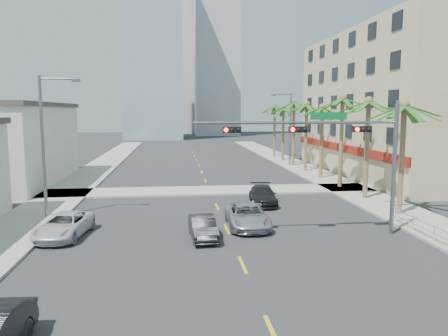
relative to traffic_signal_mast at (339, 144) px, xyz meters
name	(u,v)px	position (x,y,z in m)	size (l,w,h in m)	color
ground	(260,304)	(-5.78, -7.95, -5.06)	(260.00, 260.00, 0.00)	#262628
sidewalk_right	(355,192)	(6.22, 12.05, -4.99)	(4.00, 120.00, 0.15)	gray
sidewalk_left	(58,198)	(-17.78, 12.05, -4.99)	(4.00, 120.00, 0.15)	gray
sidewalk_cross	(210,191)	(-5.78, 14.05, -4.99)	(80.00, 4.00, 0.15)	gray
building_right	(409,105)	(16.21, 22.05, 2.43)	(15.25, 28.00, 15.00)	tan
tower_far_left	(152,39)	(-13.78, 87.05, 18.94)	(14.00, 14.00, 48.00)	#99B2C6
tower_far_right	(217,27)	(3.22, 102.05, 24.94)	(12.00, 12.00, 60.00)	#ADADB2
tower_far_center	(174,65)	(-8.78, 117.05, 15.94)	(16.00, 16.00, 42.00)	#ADADB2
traffic_signal_mast	(339,144)	(0.00, 0.00, 0.00)	(11.12, 0.54, 7.20)	slate
palm_tree_0	(404,107)	(5.82, 4.05, 2.02)	(4.80, 4.80, 7.80)	brown
palm_tree_1	(369,103)	(5.82, 9.25, 2.37)	(4.80, 4.80, 8.16)	brown
palm_tree_2	(343,100)	(5.82, 14.45, 2.72)	(4.80, 4.80, 8.52)	brown
palm_tree_3	(322,108)	(5.82, 19.65, 2.02)	(4.80, 4.80, 7.80)	brown
palm_tree_4	(307,105)	(5.82, 24.85, 2.37)	(4.80, 4.80, 8.16)	brown
palm_tree_5	(294,103)	(5.82, 30.05, 2.72)	(4.80, 4.80, 8.52)	brown
palm_tree_6	(284,109)	(5.82, 35.25, 2.02)	(4.80, 4.80, 7.80)	brown
palm_tree_7	(275,107)	(5.82, 40.45, 2.37)	(4.80, 4.80, 8.16)	brown
streetlight_left	(46,139)	(-16.78, 6.05, 0.00)	(2.55, 0.25, 9.00)	slate
streetlight_right	(289,125)	(5.21, 30.05, 0.00)	(2.55, 0.25, 9.00)	slate
guardrail	(434,231)	(4.52, -1.95, -4.39)	(0.08, 8.08, 1.00)	silver
car_parked_far	(64,225)	(-14.76, 1.43, -4.41)	(2.16, 4.68, 1.30)	silver
car_lane_left	(203,227)	(-7.28, 0.34, -4.45)	(1.29, 3.69, 1.22)	black
car_lane_center	(247,216)	(-4.55, 2.36, -4.38)	(2.27, 4.91, 1.37)	silver
car_lane_right	(263,195)	(-2.35, 8.55, -4.40)	(1.87, 4.59, 1.33)	black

